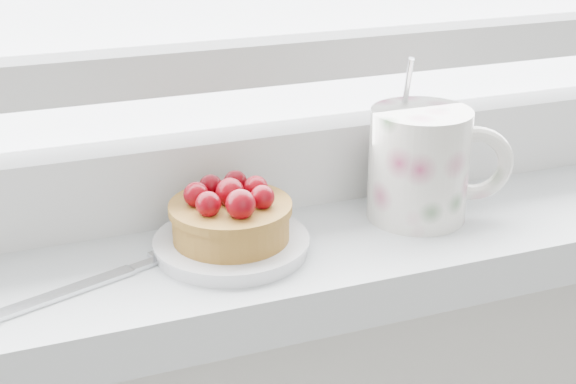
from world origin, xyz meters
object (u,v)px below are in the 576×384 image
floral_mug (423,162)px  raspberry_tart (231,214)px  fork (109,277)px  saucer (232,245)px

floral_mug → raspberry_tart: bearing=-177.8°
floral_mug → fork: size_ratio=0.65×
saucer → raspberry_tart: (-0.00, -0.00, 0.03)m
raspberry_tart → floral_mug: floral_mug is taller
raspberry_tart → floral_mug: (0.17, 0.01, 0.02)m
saucer → fork: bearing=-173.4°
saucer → floral_mug: bearing=2.1°
raspberry_tart → floral_mug: 0.17m
fork → floral_mug: bearing=3.7°
raspberry_tart → fork: (-0.10, -0.01, -0.03)m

